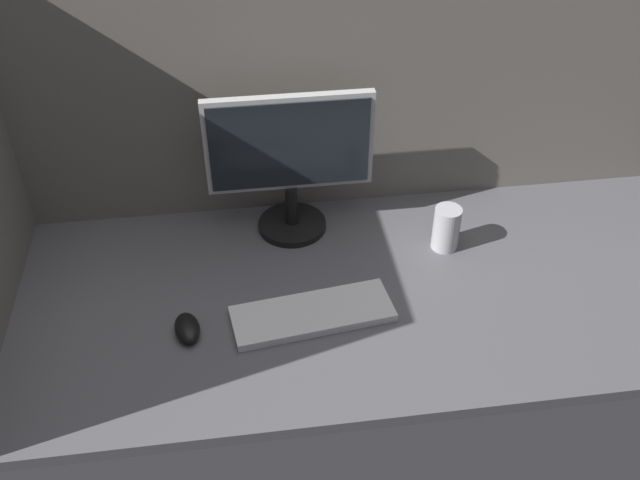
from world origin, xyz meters
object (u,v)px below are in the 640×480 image
Objects in this scene: keyboard at (312,314)px; mouse at (187,328)px; monitor at (290,158)px; mug_steel at (446,228)px.

mouse is (-28.47, -1.34, 0.70)cm from keyboard.
mouse is at bearing -127.17° from monitor.
mug_steel is (36.99, 20.87, 4.94)cm from keyboard.
monitor is 49.40cm from mouse.
monitor is 40.30cm from keyboard.
monitor is at bearing 159.91° from mug_steel.
mug_steel is at bearing -20.09° from monitor.
mouse is (-27.40, -36.13, -19.61)cm from monitor.
keyboard is 3.11× the size of mug_steel.
mug_steel is at bearing 22.11° from keyboard.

